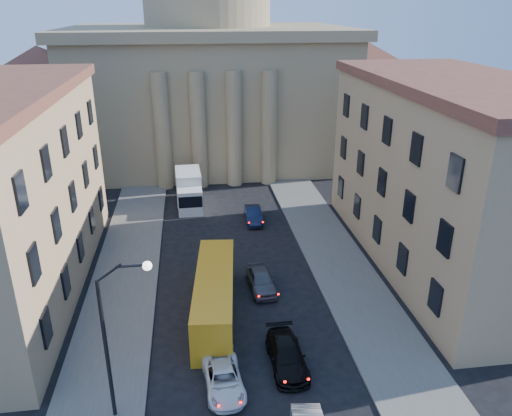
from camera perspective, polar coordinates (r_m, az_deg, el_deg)
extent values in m
cube|color=#55524D|center=(36.61, -15.43, -10.92)|extent=(5.00, 60.00, 0.15)
cube|color=#55524D|center=(37.96, 11.21, -9.21)|extent=(5.00, 60.00, 0.15)
cube|color=#8F7F58|center=(69.49, -5.26, 12.55)|extent=(34.00, 26.00, 16.00)
cube|color=#8F7F58|center=(68.59, -5.52, 19.48)|extent=(35.50, 27.50, 1.20)
cylinder|color=#8F7F58|center=(68.52, -5.63, 22.48)|extent=(16.00, 16.00, 8.00)
cube|color=#8F7F58|center=(70.29, -22.67, 8.98)|extent=(13.00, 13.00, 11.00)
cone|color=brown|center=(69.17, -23.61, 15.01)|extent=(26.02, 26.02, 4.00)
cube|color=#8F7F58|center=(72.04, 12.11, 10.47)|extent=(13.00, 13.00, 11.00)
cone|color=brown|center=(70.95, 12.61, 16.40)|extent=(26.02, 26.02, 4.00)
cylinder|color=#8F7F58|center=(56.87, -10.65, 8.54)|extent=(1.80, 1.80, 13.00)
cylinder|color=#8F7F58|center=(56.80, -6.58, 8.76)|extent=(1.80, 1.80, 13.00)
cylinder|color=#8F7F58|center=(57.00, -2.51, 8.93)|extent=(1.80, 1.80, 13.00)
cylinder|color=#8F7F58|center=(57.49, 1.51, 9.06)|extent=(1.80, 1.80, 13.00)
cube|color=#A2845F|center=(41.77, 21.34, 3.11)|extent=(11.00, 26.00, 14.00)
cube|color=brown|center=(40.17, 22.81, 12.98)|extent=(11.60, 26.60, 0.80)
cylinder|color=black|center=(26.13, -16.70, -15.56)|extent=(0.20, 0.20, 8.00)
cylinder|color=black|center=(23.69, -16.53, -7.17)|extent=(1.30, 0.12, 0.96)
cylinder|color=black|center=(23.40, -14.18, -6.45)|extent=(1.30, 0.12, 0.12)
sphere|color=white|center=(23.34, -12.33, -6.48)|extent=(0.44, 0.44, 0.44)
imported|color=white|center=(28.88, -3.72, -18.96)|extent=(2.34, 4.53, 1.22)
imported|color=black|center=(30.28, 3.54, -16.46)|extent=(2.08, 4.89, 1.40)
imported|color=#4E4F54|center=(37.19, 0.56, -8.23)|extent=(2.04, 4.51, 1.50)
imported|color=black|center=(48.30, -0.32, -0.80)|extent=(1.59, 4.29, 1.40)
cube|color=orange|center=(34.03, -4.73, -9.94)|extent=(3.50, 11.02, 3.05)
cube|color=black|center=(33.77, -4.76, -9.24)|extent=(3.50, 10.44, 1.08)
cylinder|color=black|center=(31.46, -6.82, -15.37)|extent=(0.39, 1.01, 0.99)
cylinder|color=black|center=(31.35, -3.10, -15.37)|extent=(0.39, 1.01, 0.99)
cylinder|color=black|center=(37.99, -5.94, -8.10)|extent=(0.39, 1.01, 0.99)
cylinder|color=black|center=(37.90, -2.94, -8.08)|extent=(0.39, 1.01, 0.99)
cube|color=silver|center=(50.69, -7.55, 0.84)|extent=(2.52, 2.62, 2.54)
cube|color=black|center=(49.44, -7.50, 0.68)|extent=(2.33, 0.21, 1.17)
cube|color=silver|center=(53.17, -7.72, 2.54)|extent=(2.69, 4.53, 3.29)
cylinder|color=black|center=(50.58, -8.68, -0.25)|extent=(0.33, 0.96, 0.95)
cylinder|color=black|center=(50.63, -6.28, -0.09)|extent=(0.33, 0.96, 0.95)
cylinder|color=black|center=(54.53, -8.80, 1.44)|extent=(0.33, 0.96, 0.95)
cylinder|color=black|center=(54.57, -6.58, 1.58)|extent=(0.33, 0.96, 0.95)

